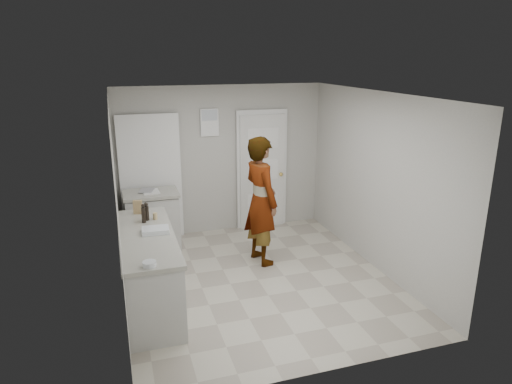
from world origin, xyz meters
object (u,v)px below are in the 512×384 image
object	(u,v)px
spice_jar	(155,216)
baking_dish	(156,230)
cake_mix_box	(138,207)
oil_cruet_b	(144,214)
oil_cruet_a	(147,212)
person	(261,201)
egg_bowl	(149,264)

from	to	relation	value
spice_jar	baking_dish	world-z (taller)	spice_jar
cake_mix_box	oil_cruet_b	size ratio (longest dim) A/B	0.75
oil_cruet_a	person	bearing A→B (deg)	9.74
oil_cruet_a	egg_bowl	world-z (taller)	oil_cruet_a
baking_dish	egg_bowl	distance (m)	0.92
oil_cruet_b	person	bearing A→B (deg)	11.89
baking_dish	egg_bowl	size ratio (longest dim) A/B	2.40
cake_mix_box	spice_jar	xyz separation A→B (m)	(0.20, -0.29, -0.05)
cake_mix_box	egg_bowl	bearing A→B (deg)	-75.04
spice_jar	oil_cruet_b	size ratio (longest dim) A/B	0.35
person	egg_bowl	xyz separation A→B (m)	(-1.72, -1.65, 0.01)
cake_mix_box	baking_dish	bearing A→B (deg)	-63.60
cake_mix_box	baking_dish	xyz separation A→B (m)	(0.15, -0.75, -0.07)
person	spice_jar	size ratio (longest dim) A/B	21.56
cake_mix_box	oil_cruet_a	distance (m)	0.31
oil_cruet_a	egg_bowl	size ratio (longest dim) A/B	1.74
oil_cruet_a	baking_dish	distance (m)	0.47
person	oil_cruet_b	world-z (taller)	person
person	spice_jar	xyz separation A→B (m)	(-1.53, -0.28, 0.03)
oil_cruet_b	egg_bowl	bearing A→B (deg)	-91.98
oil_cruet_a	oil_cruet_b	bearing A→B (deg)	-120.44
oil_cruet_a	baking_dish	world-z (taller)	oil_cruet_a
person	egg_bowl	world-z (taller)	person
cake_mix_box	egg_bowl	size ratio (longest dim) A/B	1.35
spice_jar	egg_bowl	world-z (taller)	spice_jar
person	spice_jar	distance (m)	1.55
oil_cruet_b	spice_jar	bearing A→B (deg)	27.61
spice_jar	oil_cruet_b	xyz separation A→B (m)	(-0.15, -0.08, 0.07)
person	oil_cruet_b	xyz separation A→B (m)	(-1.68, -0.35, 0.10)
spice_jar	oil_cruet_a	distance (m)	0.13
oil_cruet_b	baking_dish	distance (m)	0.41
oil_cruet_a	baking_dish	bearing A→B (deg)	-82.32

